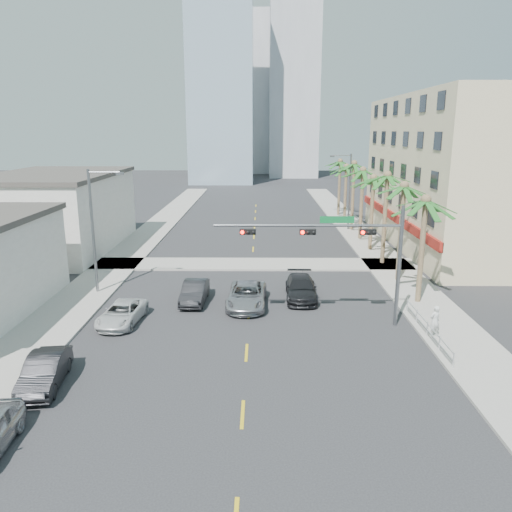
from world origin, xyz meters
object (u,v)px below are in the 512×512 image
Objects in this scene: traffic_signal_mast at (346,245)px; car_lane_center at (247,295)px; car_parked_far at (122,313)px; car_lane_left at (195,292)px; car_parked_mid at (45,371)px; pedestrian at (435,321)px; car_lane_right at (301,288)px.

car_lane_center is at bearing 150.45° from traffic_signal_mast.
car_parked_far is 1.04× the size of car_lane_left.
car_parked_mid is 2.43× the size of pedestrian.
car_lane_right reaches higher than car_parked_mid.
car_parked_far is at bearing 71.89° from car_parked_mid.
car_lane_right is 9.95m from pedestrian.
car_lane_right is at bearing -67.26° from pedestrian.
car_lane_right is 2.85× the size of pedestrian.
car_parked_mid is at bearing -127.14° from car_lane_center.
car_lane_left is (5.45, 11.80, -0.00)m from car_parked_mid.
car_lane_left is (-9.61, 4.18, -4.33)m from traffic_signal_mast.
car_lane_right is (11.41, 4.83, 0.12)m from car_parked_far.
car_lane_center reaches higher than car_parked_far.
traffic_signal_mast reaches higher than car_lane_left.
car_lane_right is at bearing 37.05° from car_parked_mid.
pedestrian is (14.51, -6.15, 0.33)m from car_lane_left.
traffic_signal_mast reaches higher than car_lane_right.
traffic_signal_mast is at bearing 19.44° from car_parked_mid.
car_parked_mid is 0.96× the size of car_parked_far.
pedestrian is (4.90, -1.97, -3.99)m from traffic_signal_mast.
car_lane_left is at bearing -45.56° from pedestrian.
car_parked_far is 18.62m from pedestrian.
car_parked_mid is at bearing -95.42° from car_parked_far.
car_parked_mid is (-15.06, -7.62, -4.33)m from traffic_signal_mast.
pedestrian reaches higher than car_lane_left.
pedestrian reaches higher than car_lane_center.
car_parked_far is 5.63m from car_lane_left.
car_parked_mid reaches higher than car_lane_left.
pedestrian is at bearing -23.77° from car_lane_center.
pedestrian is at bearing -21.30° from car_lane_left.
traffic_signal_mast reaches higher than pedestrian.
car_lane_right is (-2.17, 5.02, -4.30)m from traffic_signal_mast.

